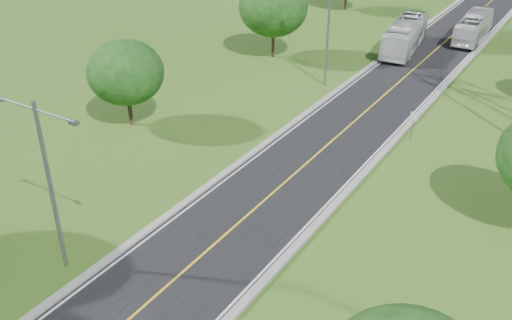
% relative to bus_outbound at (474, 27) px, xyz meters
% --- Properties ---
extents(ground, '(260.00, 260.00, 0.00)m').
position_rel_bus_outbound_xyz_m(ground, '(-2.48, -8.55, -1.64)').
color(ground, '#345919').
rests_on(ground, ground).
extents(road, '(8.00, 150.00, 0.06)m').
position_rel_bus_outbound_xyz_m(road, '(-2.48, -2.55, -1.61)').
color(road, black).
rests_on(road, ground).
extents(curb_left, '(0.50, 150.00, 0.22)m').
position_rel_bus_outbound_xyz_m(curb_left, '(-6.73, -2.55, -1.53)').
color(curb_left, gray).
rests_on(curb_left, ground).
extents(curb_right, '(0.50, 150.00, 0.22)m').
position_rel_bus_outbound_xyz_m(curb_right, '(1.77, -2.55, -1.53)').
color(curb_right, gray).
rests_on(curb_right, ground).
extents(speed_limit_sign, '(0.55, 0.09, 2.40)m').
position_rel_bus_outbound_xyz_m(speed_limit_sign, '(2.72, -30.56, -0.04)').
color(speed_limit_sign, slate).
rests_on(speed_limit_sign, ground).
extents(streetlight_near_left, '(5.90, 0.25, 10.00)m').
position_rel_bus_outbound_xyz_m(streetlight_near_left, '(-8.48, -56.55, 4.30)').
color(streetlight_near_left, slate).
rests_on(streetlight_near_left, ground).
extents(streetlight_mid_left, '(5.90, 0.25, 10.00)m').
position_rel_bus_outbound_xyz_m(streetlight_mid_left, '(-8.48, -23.55, 4.30)').
color(streetlight_mid_left, slate).
rests_on(streetlight_mid_left, ground).
extents(tree_lb, '(6.30, 6.30, 7.33)m').
position_rel_bus_outbound_xyz_m(tree_lb, '(-18.48, -40.55, 3.00)').
color(tree_lb, black).
rests_on(tree_lb, ground).
extents(tree_lc, '(7.56, 7.56, 8.79)m').
position_rel_bus_outbound_xyz_m(tree_lc, '(-17.48, -18.55, 3.94)').
color(tree_lc, black).
rests_on(tree_lc, ground).
extents(bus_outbound, '(3.18, 11.45, 3.16)m').
position_rel_bus_outbound_xyz_m(bus_outbound, '(0.00, 0.00, 0.00)').
color(bus_outbound, silver).
rests_on(bus_outbound, road).
extents(bus_inbound, '(4.44, 12.64, 3.45)m').
position_rel_bus_outbound_xyz_m(bus_inbound, '(-5.68, -8.60, 0.14)').
color(bus_inbound, silver).
rests_on(bus_inbound, road).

